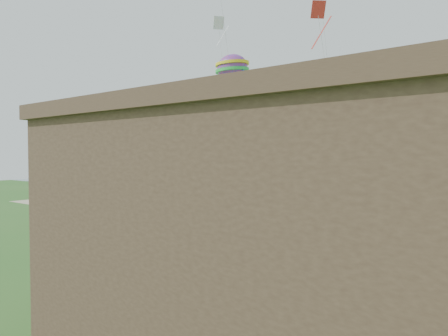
{
  "coord_description": "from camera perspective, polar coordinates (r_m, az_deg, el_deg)",
  "views": [
    {
      "loc": [
        16.62,
        -11.5,
        6.05
      ],
      "look_at": [
        1.66,
        8.0,
        5.19
      ],
      "focal_mm": 32.0,
      "sensor_mm": 36.0,
      "label": 1
    }
  ],
  "objects": [
    {
      "name": "motel",
      "position": [
        11.4,
        18.32,
        -11.01
      ],
      "size": [
        15.0,
        10.0,
        7.0
      ],
      "primitive_type": "cube",
      "color": "#4D3529",
      "rests_on": "ground"
    },
    {
      "name": "motel_deck",
      "position": [
        17.86,
        24.83,
        -17.12
      ],
      "size": [
        15.0,
        2.0,
        0.5
      ],
      "primitive_type": "cube",
      "color": "#4F412D",
      "rests_on": "ground"
    },
    {
      "name": "picnic_table",
      "position": [
        21.26,
        1.12,
        -13.49
      ],
      "size": [
        1.96,
        1.61,
        0.74
      ],
      "primitive_type": null,
      "rotation": [
        0.0,
        0.0,
        -0.18
      ],
      "color": "#4F412D",
      "rests_on": "ground"
    },
    {
      "name": "sand_beach",
      "position": [
        37.89,
        11.04,
        -7.21
      ],
      "size": [
        72.0,
        20.0,
        0.02
      ],
      "primitive_type": "cube",
      "color": "tan",
      "rests_on": "ground"
    },
    {
      "name": "kite_red",
      "position": [
        29.12,
        13.3,
        19.57
      ],
      "size": [
        2.08,
        2.13,
        2.88
      ],
      "primitive_type": null,
      "rotation": [
        0.44,
        0.0,
        0.73
      ],
      "color": "red"
    },
    {
      "name": "chainlink_fence",
      "position": [
        24.76,
        -5.99,
        -10.84
      ],
      "size": [
        36.2,
        0.2,
        1.25
      ],
      "primitive_type": null,
      "color": "#4D3B2B",
      "rests_on": "ground"
    },
    {
      "name": "octopus_kite",
      "position": [
        34.76,
        1.15,
        11.44
      ],
      "size": [
        3.73,
        3.12,
        6.58
      ],
      "primitive_type": null,
      "rotation": [
        0.0,
        0.0,
        -0.31
      ],
      "color": "#DF2346"
    },
    {
      "name": "ocean",
      "position": [
        79.5,
        25.33,
        -2.55
      ],
      "size": [
        160.0,
        68.0,
        0.02
      ],
      "primitive_type": "cube",
      "color": "slate",
      "rests_on": "ground"
    },
    {
      "name": "ground",
      "position": [
        21.1,
        -17.66,
        -14.75
      ],
      "size": [
        160.0,
        160.0,
        0.0
      ],
      "primitive_type": "plane",
      "color": "#2B5E20",
      "rests_on": "ground"
    },
    {
      "name": "kite_white",
      "position": [
        37.84,
        -0.75,
        19.2
      ],
      "size": [
        1.94,
        1.9,
        2.36
      ],
      "primitive_type": null,
      "rotation": [
        0.44,
        0.0,
        0.84
      ],
      "color": "white"
    }
  ]
}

